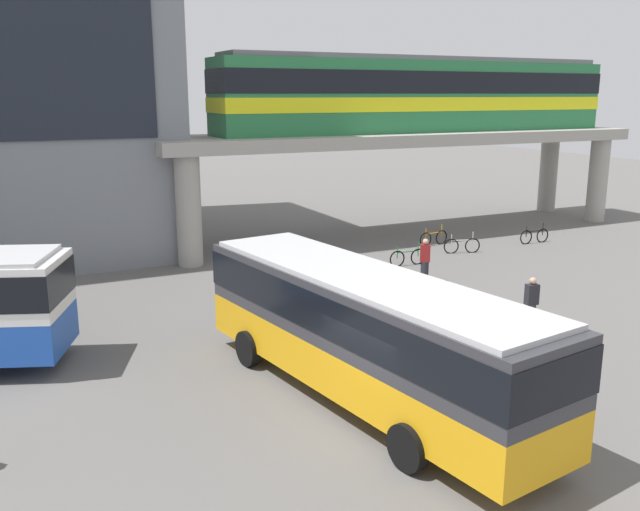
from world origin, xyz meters
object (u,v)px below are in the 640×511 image
object	(u,v)px
bicycle_green	(408,257)
train	(421,94)
pedestrian_waiting_near_stop	(425,262)
bicycle_silver	(462,246)
bicycle_orange	(434,238)
pedestrian_near_building	(531,305)
bicycle_black	(534,236)
bus_main	(363,323)

from	to	relation	value
bicycle_green	train	bearing A→B (deg)	53.08
bicycle_green	pedestrian_waiting_near_stop	bearing A→B (deg)	-109.63
bicycle_silver	pedestrian_waiting_near_stop	bearing A→B (deg)	-142.21
train	bicycle_silver	world-z (taller)	train
train	bicycle_silver	bearing A→B (deg)	-101.11
bicycle_silver	bicycle_orange	bearing A→B (deg)	95.60
pedestrian_near_building	bicycle_black	bearing A→B (deg)	46.35
bus_main	bicycle_green	xyz separation A→B (m)	(8.50, 10.94, -1.63)
bus_main	bicycle_black	xyz separation A→B (m)	(16.80, 12.00, -1.63)
pedestrian_near_building	bicycle_silver	bearing A→B (deg)	63.98
bus_main	bicycle_orange	xyz separation A→B (m)	(11.93, 13.83, -1.63)
bicycle_orange	bicycle_silver	world-z (taller)	same
bicycle_black	bus_main	bearing A→B (deg)	-144.48
bus_main	bicycle_green	bearing A→B (deg)	52.13
bicycle_black	bicycle_green	xyz separation A→B (m)	(-8.30, -1.06, 0.00)
bicycle_silver	pedestrian_waiting_near_stop	distance (m)	5.82
bus_main	bicycle_silver	size ratio (longest dim) A/B	6.55
bicycle_silver	pedestrian_waiting_near_stop	xyz separation A→B (m)	(-4.58, -3.55, 0.49)
pedestrian_waiting_near_stop	bicycle_silver	bearing A→B (deg)	37.79
pedestrian_waiting_near_stop	bicycle_black	bearing A→B (deg)	21.96
bicycle_black	pedestrian_near_building	distance (m)	13.61
bus_main	bicycle_black	size ratio (longest dim) A/B	6.31
bicycle_silver	pedestrian_near_building	xyz separation A→B (m)	(-4.72, -9.66, 0.45)
bus_main	pedestrian_waiting_near_stop	bearing A→B (deg)	47.59
bicycle_orange	pedestrian_near_building	bearing A→B (deg)	-111.16
bus_main	pedestrian_waiting_near_stop	world-z (taller)	bus_main
bicycle_black	bicycle_orange	xyz separation A→B (m)	(-4.87, 1.83, 0.00)
pedestrian_near_building	pedestrian_waiting_near_stop	size ratio (longest dim) A/B	0.96
train	bus_main	distance (m)	22.30
bus_main	bicycle_orange	world-z (taller)	bus_main
bicycle_orange	pedestrian_near_building	distance (m)	12.53
bicycle_silver	pedestrian_near_building	bearing A→B (deg)	-116.02
bus_main	bicycle_silver	distance (m)	17.01
pedestrian_waiting_near_stop	pedestrian_near_building	bearing A→B (deg)	-91.26
bicycle_green	pedestrian_near_building	world-z (taller)	pedestrian_near_building
bus_main	bicycle_black	world-z (taller)	bus_main
bus_main	pedestrian_near_building	distance (m)	7.81
bicycle_black	bicycle_orange	size ratio (longest dim) A/B	1.00
bus_main	pedestrian_waiting_near_stop	distance (m)	11.25
bicycle_orange	bicycle_green	distance (m)	4.49
bicycle_green	pedestrian_near_building	bearing A→B (deg)	-97.06
bicycle_black	bicycle_orange	world-z (taller)	same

